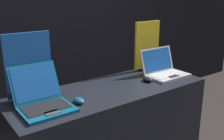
# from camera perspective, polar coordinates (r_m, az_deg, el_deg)

# --- Properties ---
(wall_back) EXTENTS (8.00, 0.05, 2.80)m
(wall_back) POSITION_cam_1_polar(r_m,az_deg,el_deg) (3.19, -15.83, 11.72)
(wall_back) COLOR black
(wall_back) RESTS_ON ground_plane
(display_counter) EXTENTS (1.61, 0.59, 0.91)m
(display_counter) POSITION_cam_1_polar(r_m,az_deg,el_deg) (2.25, -0.28, -15.01)
(display_counter) COLOR black
(display_counter) RESTS_ON ground_plane
(laptop_front) EXTENTS (0.32, 0.38, 0.26)m
(laptop_front) POSITION_cam_1_polar(r_m,az_deg,el_deg) (1.76, -14.98, -6.07)
(laptop_front) COLOR #0F5170
(laptop_front) RESTS_ON display_counter
(mouse_front) EXTENTS (0.06, 0.09, 0.04)m
(mouse_front) POSITION_cam_1_polar(r_m,az_deg,el_deg) (1.80, -7.24, -6.62)
(mouse_front) COLOR navy
(mouse_front) RESTS_ON display_counter
(promo_stand_front) EXTENTS (0.32, 0.07, 0.47)m
(promo_stand_front) POSITION_cam_1_polar(r_m,az_deg,el_deg) (1.90, -17.66, 0.50)
(promo_stand_front) COLOR black
(promo_stand_front) RESTS_ON display_counter
(laptop_back) EXTENTS (0.37, 0.30, 0.24)m
(laptop_back) POSITION_cam_1_polar(r_m,az_deg,el_deg) (2.41, 11.20, 0.15)
(laptop_back) COLOR #B7B7BC
(laptop_back) RESTS_ON display_counter
(mouse_back) EXTENTS (0.07, 0.10, 0.04)m
(mouse_back) POSITION_cam_1_polar(r_m,az_deg,el_deg) (2.23, 7.72, -2.06)
(mouse_back) COLOR black
(mouse_back) RESTS_ON display_counter
(promo_stand_back) EXTENTS (0.29, 0.07, 0.47)m
(promo_stand_back) POSITION_cam_1_polar(r_m,az_deg,el_deg) (2.52, 7.61, 4.98)
(promo_stand_back) COLOR black
(promo_stand_back) RESTS_ON display_counter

